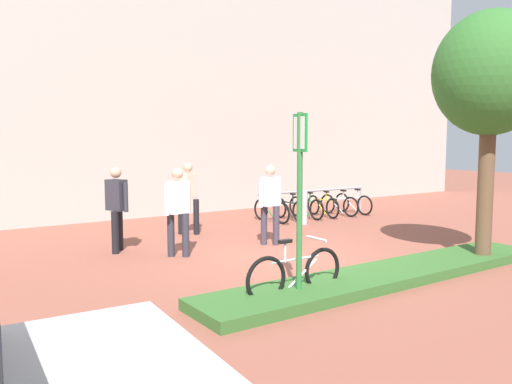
{
  "coord_description": "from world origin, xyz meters",
  "views": [
    {
      "loc": [
        -5.94,
        -7.63,
        2.22
      ],
      "look_at": [
        0.52,
        1.82,
        1.09
      ],
      "focal_mm": 35.68,
      "sensor_mm": 36.0,
      "label": 1
    }
  ],
  "objects_px": {
    "tree_sidewalk": "(490,76)",
    "person_suited_dark": "(117,204)",
    "bike_at_sign": "(295,273)",
    "person_shirt_blue": "(178,206)",
    "bike_rack_cluster": "(315,206)",
    "bollard_steel": "(304,208)",
    "person_casual_tan": "(188,194)",
    "parking_sign_post": "(300,179)",
    "person_shirt_white": "(270,200)"
  },
  "relations": [
    {
      "from": "parking_sign_post",
      "to": "person_shirt_white",
      "type": "bearing_deg",
      "value": 60.12
    },
    {
      "from": "person_shirt_blue",
      "to": "bollard_steel",
      "type": "bearing_deg",
      "value": 19.56
    },
    {
      "from": "bollard_steel",
      "to": "person_shirt_white",
      "type": "relative_size",
      "value": 0.52
    },
    {
      "from": "bike_rack_cluster",
      "to": "person_shirt_white",
      "type": "bearing_deg",
      "value": -144.04
    },
    {
      "from": "bike_rack_cluster",
      "to": "bollard_steel",
      "type": "relative_size",
      "value": 4.18
    },
    {
      "from": "person_casual_tan",
      "to": "bike_at_sign",
      "type": "bearing_deg",
      "value": -100.56
    },
    {
      "from": "bike_at_sign",
      "to": "person_suited_dark",
      "type": "bearing_deg",
      "value": 103.96
    },
    {
      "from": "person_shirt_white",
      "to": "person_casual_tan",
      "type": "relative_size",
      "value": 1.0
    },
    {
      "from": "parking_sign_post",
      "to": "person_suited_dark",
      "type": "bearing_deg",
      "value": 103.01
    },
    {
      "from": "bike_rack_cluster",
      "to": "bike_at_sign",
      "type": "bearing_deg",
      "value": -132.89
    },
    {
      "from": "person_shirt_white",
      "to": "person_casual_tan",
      "type": "distance_m",
      "value": 2.3
    },
    {
      "from": "parking_sign_post",
      "to": "tree_sidewalk",
      "type": "bearing_deg",
      "value": -2.59
    },
    {
      "from": "parking_sign_post",
      "to": "bollard_steel",
      "type": "height_order",
      "value": "parking_sign_post"
    },
    {
      "from": "tree_sidewalk",
      "to": "person_suited_dark",
      "type": "height_order",
      "value": "tree_sidewalk"
    },
    {
      "from": "person_suited_dark",
      "to": "person_casual_tan",
      "type": "relative_size",
      "value": 1.0
    },
    {
      "from": "person_suited_dark",
      "to": "person_shirt_blue",
      "type": "bearing_deg",
      "value": -52.57
    },
    {
      "from": "bike_rack_cluster",
      "to": "bollard_steel",
      "type": "bearing_deg",
      "value": -142.83
    },
    {
      "from": "bike_at_sign",
      "to": "bollard_steel",
      "type": "bearing_deg",
      "value": 49.12
    },
    {
      "from": "bike_at_sign",
      "to": "person_casual_tan",
      "type": "distance_m",
      "value": 5.47
    },
    {
      "from": "bike_at_sign",
      "to": "person_casual_tan",
      "type": "height_order",
      "value": "person_casual_tan"
    },
    {
      "from": "person_casual_tan",
      "to": "bollard_steel",
      "type": "bearing_deg",
      "value": -7.87
    },
    {
      "from": "bollard_steel",
      "to": "person_suited_dark",
      "type": "height_order",
      "value": "person_suited_dark"
    },
    {
      "from": "parking_sign_post",
      "to": "person_shirt_blue",
      "type": "xyz_separation_m",
      "value": [
        -0.21,
        3.43,
        -0.72
      ]
    },
    {
      "from": "tree_sidewalk",
      "to": "bike_rack_cluster",
      "type": "xyz_separation_m",
      "value": [
        1.13,
        6.01,
        -3.05
      ]
    },
    {
      "from": "person_shirt_blue",
      "to": "person_suited_dark",
      "type": "xyz_separation_m",
      "value": [
        -0.83,
        1.08,
        0.0
      ]
    },
    {
      "from": "parking_sign_post",
      "to": "person_casual_tan",
      "type": "distance_m",
      "value": 5.62
    },
    {
      "from": "bike_at_sign",
      "to": "person_casual_tan",
      "type": "bearing_deg",
      "value": 79.44
    },
    {
      "from": "person_shirt_blue",
      "to": "person_suited_dark",
      "type": "height_order",
      "value": "same"
    },
    {
      "from": "bike_at_sign",
      "to": "person_suited_dark",
      "type": "height_order",
      "value": "person_suited_dark"
    },
    {
      "from": "parking_sign_post",
      "to": "bike_rack_cluster",
      "type": "height_order",
      "value": "parking_sign_post"
    },
    {
      "from": "tree_sidewalk",
      "to": "bike_rack_cluster",
      "type": "relative_size",
      "value": 1.21
    },
    {
      "from": "person_shirt_blue",
      "to": "person_casual_tan",
      "type": "relative_size",
      "value": 1.0
    },
    {
      "from": "person_suited_dark",
      "to": "person_casual_tan",
      "type": "xyz_separation_m",
      "value": [
        2.08,
        0.96,
        0.0
      ]
    },
    {
      "from": "bike_at_sign",
      "to": "bollard_steel",
      "type": "relative_size",
      "value": 1.87
    },
    {
      "from": "bollard_steel",
      "to": "person_shirt_blue",
      "type": "relative_size",
      "value": 0.52
    },
    {
      "from": "person_shirt_white",
      "to": "person_suited_dark",
      "type": "xyz_separation_m",
      "value": [
        -2.97,
        1.16,
        0.0
      ]
    },
    {
      "from": "parking_sign_post",
      "to": "bike_at_sign",
      "type": "height_order",
      "value": "parking_sign_post"
    },
    {
      "from": "bike_rack_cluster",
      "to": "person_suited_dark",
      "type": "bearing_deg",
      "value": -168.4
    },
    {
      "from": "bike_rack_cluster",
      "to": "person_shirt_blue",
      "type": "distance_m",
      "value": 6.07
    },
    {
      "from": "bike_rack_cluster",
      "to": "person_casual_tan",
      "type": "distance_m",
      "value": 4.35
    },
    {
      "from": "person_suited_dark",
      "to": "bike_at_sign",
      "type": "bearing_deg",
      "value": -76.04
    },
    {
      "from": "tree_sidewalk",
      "to": "person_casual_tan",
      "type": "relative_size",
      "value": 2.64
    },
    {
      "from": "bike_at_sign",
      "to": "person_shirt_blue",
      "type": "xyz_separation_m",
      "value": [
        -0.26,
        3.3,
        0.63
      ]
    },
    {
      "from": "bike_rack_cluster",
      "to": "person_shirt_blue",
      "type": "bearing_deg",
      "value": -156.66
    },
    {
      "from": "bollard_steel",
      "to": "person_shirt_white",
      "type": "distance_m",
      "value": 2.94
    },
    {
      "from": "parking_sign_post",
      "to": "person_suited_dark",
      "type": "height_order",
      "value": "parking_sign_post"
    },
    {
      "from": "parking_sign_post",
      "to": "person_casual_tan",
      "type": "xyz_separation_m",
      "value": [
        1.04,
        5.48,
        -0.72
      ]
    },
    {
      "from": "person_casual_tan",
      "to": "bike_rack_cluster",
      "type": "bearing_deg",
      "value": 4.64
    },
    {
      "from": "tree_sidewalk",
      "to": "person_casual_tan",
      "type": "bearing_deg",
      "value": 119.13
    },
    {
      "from": "person_suited_dark",
      "to": "bike_rack_cluster",
      "type": "bearing_deg",
      "value": 11.6
    }
  ]
}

